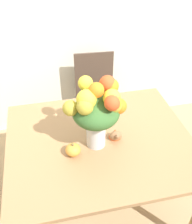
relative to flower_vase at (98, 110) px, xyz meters
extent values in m
plane|color=tan|center=(0.03, 0.04, -1.07)|extent=(12.00, 12.00, 0.00)
cube|color=silver|center=(0.03, 1.26, 0.28)|extent=(8.00, 0.06, 2.70)
cube|color=#9E754C|center=(0.03, 0.04, -0.31)|extent=(1.32, 1.09, 0.03)
cylinder|color=#9E754C|center=(-0.57, 0.52, -0.70)|extent=(0.06, 0.06, 0.75)
cylinder|color=#9E754C|center=(0.63, 0.52, -0.70)|extent=(0.06, 0.06, 0.75)
cylinder|color=silver|center=(-0.01, 0.00, -0.19)|extent=(0.13, 0.13, 0.22)
cylinder|color=silver|center=(-0.01, 0.00, -0.24)|extent=(0.12, 0.12, 0.11)
cylinder|color=#38662D|center=(0.02, 0.00, -0.14)|extent=(0.01, 0.01, 0.28)
cylinder|color=#38662D|center=(0.00, 0.03, -0.14)|extent=(0.00, 0.01, 0.28)
cylinder|color=#38662D|center=(-0.03, 0.02, -0.14)|extent=(0.01, 0.00, 0.28)
cylinder|color=#38662D|center=(-0.03, -0.01, -0.14)|extent=(0.01, 0.01, 0.28)
cylinder|color=#38662D|center=(0.00, -0.02, -0.14)|extent=(0.00, 0.01, 0.28)
ellipsoid|color=#38662D|center=(-0.01, 0.00, -0.01)|extent=(0.31, 0.31, 0.18)
sphere|color=yellow|center=(-0.07, -0.02, 0.11)|extent=(0.12, 0.12, 0.12)
sphere|color=orange|center=(0.13, -0.02, 0.03)|extent=(0.10, 0.10, 0.10)
sphere|color=orange|center=(0.10, 0.06, 0.13)|extent=(0.10, 0.10, 0.10)
sphere|color=#D64C23|center=(0.08, 0.07, 0.14)|extent=(0.11, 0.11, 0.11)
sphere|color=yellow|center=(0.08, -0.03, 0.10)|extent=(0.11, 0.11, 0.11)
sphere|color=yellow|center=(-0.05, 0.14, 0.13)|extent=(0.10, 0.10, 0.10)
sphere|color=yellow|center=(0.09, -0.06, 0.09)|extent=(0.09, 0.09, 0.09)
sphere|color=orange|center=(-0.01, 0.00, 0.16)|extent=(0.10, 0.10, 0.10)
sphere|color=#D64C23|center=(0.07, -0.09, 0.11)|extent=(0.10, 0.10, 0.10)
sphere|color=#AD9E33|center=(-0.09, -0.06, 0.09)|extent=(0.10, 0.10, 0.10)
sphere|color=#AD9E33|center=(-0.17, 0.00, 0.05)|extent=(0.10, 0.10, 0.10)
sphere|color=#AD9E33|center=(0.10, -0.04, 0.05)|extent=(0.10, 0.10, 0.10)
ellipsoid|color=gold|center=(-0.18, -0.06, -0.26)|extent=(0.10, 0.10, 0.08)
cylinder|color=brown|center=(-0.18, -0.06, -0.21)|extent=(0.01, 0.01, 0.02)
ellipsoid|color=#936642|center=(0.14, 0.02, -0.26)|extent=(0.09, 0.07, 0.07)
cone|color=#C64C23|center=(0.14, 0.04, -0.26)|extent=(0.09, 0.09, 0.07)
sphere|color=#936642|center=(0.14, -0.02, -0.24)|extent=(0.03, 0.03, 0.03)
cube|color=#47382D|center=(0.19, 0.84, -0.63)|extent=(0.45, 0.45, 0.02)
cylinder|color=#47382D|center=(0.01, 0.69, -0.85)|extent=(0.04, 0.04, 0.44)
cylinder|color=#47382D|center=(0.34, 0.66, -0.85)|extent=(0.04, 0.04, 0.44)
cylinder|color=#47382D|center=(0.03, 1.02, -0.85)|extent=(0.04, 0.04, 0.44)
cylinder|color=#47382D|center=(0.37, 1.00, -0.85)|extent=(0.04, 0.04, 0.44)
cube|color=#47382D|center=(0.20, 1.04, -0.36)|extent=(0.40, 0.05, 0.51)
camera|label=1|loc=(-0.30, -1.28, 1.02)|focal=42.00mm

